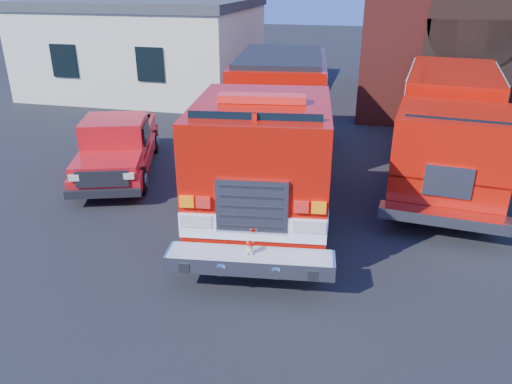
% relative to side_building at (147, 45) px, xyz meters
% --- Properties ---
extents(ground, '(100.00, 100.00, 0.00)m').
position_rel_side_building_xyz_m(ground, '(9.00, -13.00, -2.20)').
color(ground, black).
rests_on(ground, ground).
extents(parking_stripe_far, '(0.12, 3.00, 0.01)m').
position_rel_side_building_xyz_m(parking_stripe_far, '(15.50, -6.00, -2.20)').
color(parking_stripe_far, yellow).
rests_on(parking_stripe_far, ground).
extents(side_building, '(10.20, 8.20, 4.35)m').
position_rel_side_building_xyz_m(side_building, '(0.00, 0.00, 0.00)').
color(side_building, '#EAE6C7').
rests_on(side_building, ground).
extents(fire_engine, '(4.23, 10.78, 3.23)m').
position_rel_side_building_xyz_m(fire_engine, '(8.60, -10.58, -0.53)').
color(fire_engine, black).
rests_on(fire_engine, ground).
extents(pickup_truck, '(3.45, 5.53, 1.71)m').
position_rel_side_building_xyz_m(pickup_truck, '(4.01, -10.80, -1.40)').
color(pickup_truck, black).
rests_on(pickup_truck, ground).
extents(secondary_truck, '(3.46, 8.79, 2.78)m').
position_rel_side_building_xyz_m(secondary_truck, '(13.33, -8.58, -0.69)').
color(secondary_truck, black).
rests_on(secondary_truck, ground).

